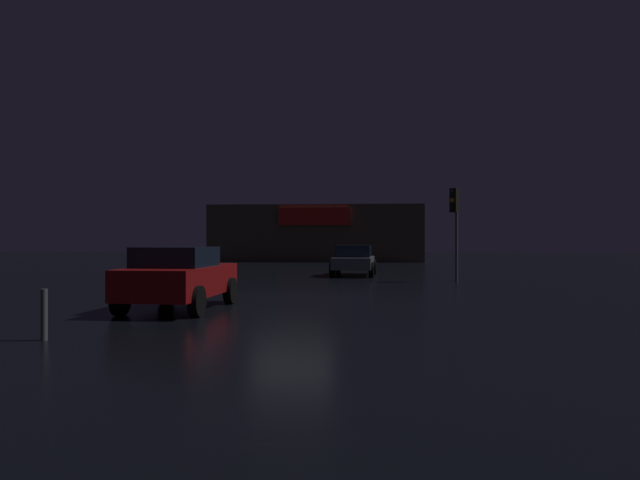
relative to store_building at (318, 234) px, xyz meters
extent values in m
plane|color=black|center=(1.71, -30.70, -2.26)|extent=(120.00, 120.00, 0.00)
cube|color=brown|center=(0.00, 0.01, 0.00)|extent=(17.05, 8.18, 4.51)
cube|color=red|center=(0.00, -4.23, 1.28)|extent=(5.44, 0.24, 1.36)
cylinder|color=#595B60|center=(7.76, -23.90, -0.32)|extent=(0.12, 0.12, 3.89)
cube|color=black|center=(7.66, -24.02, 1.13)|extent=(0.41, 0.41, 1.00)
sphere|color=black|center=(7.55, -24.14, 1.43)|extent=(0.20, 0.20, 0.20)
sphere|color=orange|center=(7.55, -24.14, 1.13)|extent=(0.20, 0.20, 0.20)
sphere|color=black|center=(7.55, -24.14, 0.83)|extent=(0.20, 0.20, 0.20)
cube|color=#A51414|center=(-0.71, -33.92, -1.54)|extent=(2.01, 4.18, 0.73)
cube|color=black|center=(-0.72, -34.17, -0.93)|extent=(1.73, 2.00, 0.49)
cylinder|color=black|center=(-1.57, -32.53, -1.90)|extent=(0.25, 0.72, 0.72)
cylinder|color=black|center=(0.26, -32.61, -1.90)|extent=(0.25, 0.72, 0.72)
cylinder|color=black|center=(-1.69, -35.23, -1.90)|extent=(0.25, 0.72, 0.72)
cylinder|color=black|center=(0.14, -35.31, -1.90)|extent=(0.25, 0.72, 0.72)
cube|color=slate|center=(3.42, -20.29, -1.63)|extent=(2.06, 4.01, 0.55)
cube|color=black|center=(3.40, -20.57, -1.06)|extent=(1.75, 2.00, 0.57)
cylinder|color=black|center=(2.59, -18.94, -1.90)|extent=(0.26, 0.73, 0.71)
cylinder|color=black|center=(4.41, -19.06, -1.90)|extent=(0.26, 0.73, 0.71)
cylinder|color=black|center=(2.43, -21.52, -1.90)|extent=(0.26, 0.73, 0.71)
cylinder|color=black|center=(4.25, -21.63, -1.90)|extent=(0.26, 0.73, 0.71)
cylinder|color=#595B60|center=(-1.63, -38.44, -1.81)|extent=(0.11, 0.11, 0.90)
camera|label=1|loc=(3.95, -47.91, -0.50)|focal=31.83mm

